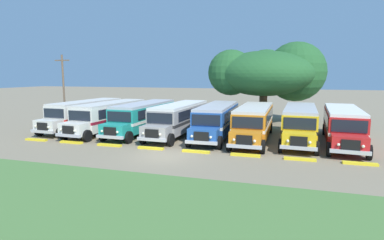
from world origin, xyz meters
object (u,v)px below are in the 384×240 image
Objects in this scene: parked_bus_slot_2 at (143,116)px; parked_bus_slot_4 at (217,119)px; parked_bus_slot_7 at (343,124)px; parked_bus_slot_1 at (110,115)px; parked_bus_slot_3 at (179,117)px; parked_bus_slot_5 at (254,121)px; broad_shade_tree at (269,73)px; parked_bus_slot_0 at (85,113)px; utility_pole at (64,88)px; parked_bus_slot_6 at (300,122)px.

parked_bus_slot_4 is (7.17, 0.10, 0.00)m from parked_bus_slot_2.
parked_bus_slot_2 is at bearing -85.47° from parked_bus_slot_7.
parked_bus_slot_3 is at bearing 97.25° from parked_bus_slot_1.
parked_bus_slot_2 and parked_bus_slot_5 have the same top height.
parked_bus_slot_4 is at bearing -95.54° from parked_bus_slot_5.
parked_bus_slot_0 is at bearing -151.95° from broad_shade_tree.
utility_pole reaches higher than parked_bus_slot_4.
parked_bus_slot_5 is (17.24, -0.62, 0.00)m from parked_bus_slot_0.
broad_shade_tree is (7.40, 9.77, 4.13)m from parked_bus_slot_3.
parked_bus_slot_4 and parked_bus_slot_7 have the same top height.
utility_pole is at bearing -93.25° from parked_bus_slot_3.
parked_bus_slot_5 is 1.42× the size of utility_pole.
broad_shade_tree reaches higher than parked_bus_slot_1.
parked_bus_slot_2 is at bearing -90.67° from parked_bus_slot_5.
parked_bus_slot_2 is 1.00× the size of parked_bus_slot_5.
parked_bus_slot_5 is at bearing 93.92° from parked_bus_slot_1.
parked_bus_slot_1 and parked_bus_slot_7 have the same top height.
utility_pole is at bearing -88.48° from parked_bus_slot_7.
parked_bus_slot_7 is 27.69m from utility_pole.
parked_bus_slot_5 and parked_bus_slot_7 have the same top height.
parked_bus_slot_5 and parked_bus_slot_6 have the same top height.
parked_bus_slot_5 is at bearing 89.56° from parked_bus_slot_3.
parked_bus_slot_1 is at bearing -84.33° from parked_bus_slot_7.
parked_bus_slot_4 is 1.00× the size of parked_bus_slot_6.
parked_bus_slot_1 is at bearing 79.07° from parked_bus_slot_0.
parked_bus_slot_3 is at bearing -91.92° from parked_bus_slot_5.
parked_bus_slot_5 is 0.84× the size of broad_shade_tree.
broad_shade_tree is at bearing 128.59° from parked_bus_slot_1.
parked_bus_slot_2 is (6.76, -0.35, 0.00)m from parked_bus_slot_0.
parked_bus_slot_1 is 20.90m from parked_bus_slot_7.
parked_bus_slot_2 is at bearing -85.90° from parked_bus_slot_6.
parked_bus_slot_3 is 3.54m from parked_bus_slot_4.
parked_bus_slot_4 is at bearing -4.20° from utility_pole.
parked_bus_slot_6 is (14.22, 0.36, 0.00)m from parked_bus_slot_2.
parked_bus_slot_0 is at bearing -89.41° from parked_bus_slot_3.
parked_bus_slot_5 is (13.91, 0.18, 0.00)m from parked_bus_slot_1.
parked_bus_slot_1 is 0.85× the size of broad_shade_tree.
parked_bus_slot_1 and parked_bus_slot_3 have the same top height.
parked_bus_slot_6 is at bearing 92.54° from parked_bus_slot_0.
parked_bus_slot_1 is 10.61m from parked_bus_slot_4.
broad_shade_tree is (-3.18, 9.47, 4.13)m from parked_bus_slot_6.
utility_pole is at bearing -95.25° from parked_bus_slot_4.
parked_bus_slot_1 is at bearing -144.58° from broad_shade_tree.
parked_bus_slot_3 is at bearing 92.57° from parked_bus_slot_2.
parked_bus_slot_7 is at bearing 88.51° from parked_bus_slot_6.
parked_bus_slot_7 is at bearing -2.58° from utility_pole.
parked_bus_slot_4 is at bearing -111.64° from broad_shade_tree.
parked_bus_slot_1 is 7.34m from utility_pole.
parked_bus_slot_1 is at bearing -88.50° from parked_bus_slot_5.
parked_bus_slot_0 is 17.26m from parked_bus_slot_5.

